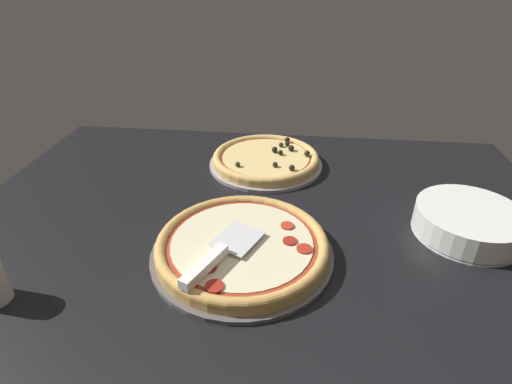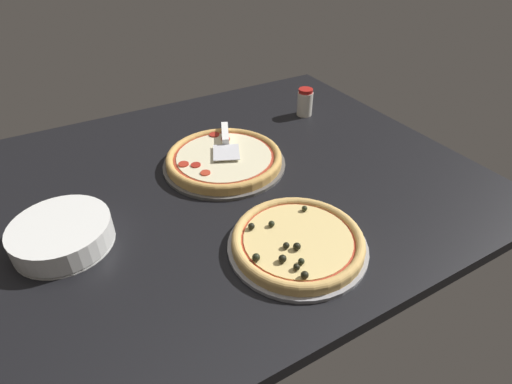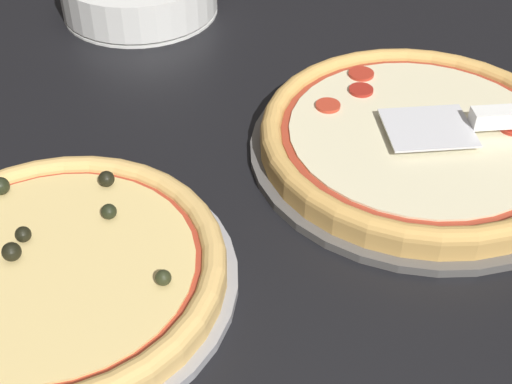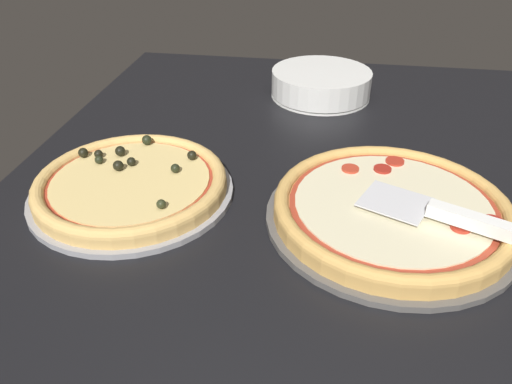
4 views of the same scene
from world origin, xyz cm
name	(u,v)px [view 4 (image 4 of 4)]	position (x,y,z in cm)	size (l,w,h in cm)	color
ground_plane	(347,218)	(0.00, 0.00, -1.80)	(146.99, 121.04, 3.60)	black
pizza_pan_front	(390,219)	(-2.52, -6.38, 0.50)	(38.61, 38.61, 1.00)	#565451
pizza_front	(392,208)	(-2.50, -6.40, 2.64)	(36.30, 36.30, 3.21)	tan
pizza_pan_back	(133,192)	(-1.46, 35.97, 0.50)	(33.92, 33.92, 1.00)	#939399
pizza_back	(131,182)	(-1.40, 35.99, 2.39)	(31.89, 31.89, 3.91)	#DBAD60
serving_spatula	(452,216)	(-6.85, -14.13, 4.99)	(13.89, 22.41, 2.00)	silver
plate_stack	(321,84)	(47.19, 6.84, 3.15)	(23.58, 23.58, 6.30)	white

